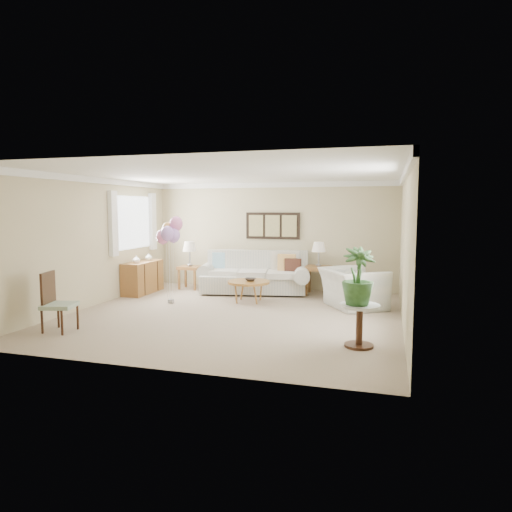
# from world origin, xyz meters

# --- Properties ---
(ground_plane) EXTENTS (6.00, 6.00, 0.00)m
(ground_plane) POSITION_xyz_m (0.00, 0.00, 0.00)
(ground_plane) COLOR tan
(room_shell) EXTENTS (6.04, 6.04, 2.60)m
(room_shell) POSITION_xyz_m (-0.11, 0.09, 1.63)
(room_shell) COLOR #C4B690
(room_shell) RESTS_ON ground
(wall_art_triptych) EXTENTS (1.35, 0.06, 0.65)m
(wall_art_triptych) POSITION_xyz_m (0.00, 2.96, 1.55)
(wall_art_triptych) COLOR black
(wall_art_triptych) RESTS_ON ground
(sofa) EXTENTS (2.81, 1.41, 0.97)m
(sofa) POSITION_xyz_m (-0.26, 2.28, 0.38)
(sofa) COLOR beige
(sofa) RESTS_ON ground
(end_table_left) EXTENTS (0.52, 0.47, 0.57)m
(end_table_left) POSITION_xyz_m (-1.93, 2.33, 0.47)
(end_table_left) COLOR #925934
(end_table_left) RESTS_ON ground
(end_table_right) EXTENTS (0.60, 0.55, 0.65)m
(end_table_right) POSITION_xyz_m (1.21, 2.46, 0.55)
(end_table_right) COLOR #925934
(end_table_right) RESTS_ON ground
(lamp_left) EXTENTS (0.34, 0.34, 0.61)m
(lamp_left) POSITION_xyz_m (-1.93, 2.33, 1.03)
(lamp_left) COLOR gray
(lamp_left) RESTS_ON end_table_left
(lamp_right) EXTENTS (0.32, 0.32, 0.56)m
(lamp_right) POSITION_xyz_m (1.21, 2.46, 1.08)
(lamp_right) COLOR gray
(lamp_right) RESTS_ON end_table_right
(coffee_table) EXTENTS (0.89, 0.89, 0.45)m
(coffee_table) POSITION_xyz_m (-0.07, 1.20, 0.42)
(coffee_table) COLOR olive
(coffee_table) RESTS_ON ground
(decor_bowl) EXTENTS (0.28, 0.28, 0.06)m
(decor_bowl) POSITION_xyz_m (-0.04, 1.21, 0.48)
(decor_bowl) COLOR #2B2520
(decor_bowl) RESTS_ON coffee_table
(armchair) EXTENTS (1.52, 1.57, 0.78)m
(armchair) POSITION_xyz_m (2.08, 1.27, 0.39)
(armchair) COLOR beige
(armchair) RESTS_ON ground
(side_table) EXTENTS (0.57, 0.57, 0.62)m
(side_table) POSITION_xyz_m (2.37, -1.37, 0.47)
(side_table) COLOR silver
(side_table) RESTS_ON ground
(potted_plant) EXTENTS (0.60, 0.60, 0.81)m
(potted_plant) POSITION_xyz_m (2.33, -1.39, 1.02)
(potted_plant) COLOR #204319
(potted_plant) RESTS_ON side_table
(accent_chair) EXTENTS (0.57, 0.57, 0.96)m
(accent_chair) POSITION_xyz_m (-2.38, -1.86, 0.50)
(accent_chair) COLOR #8EA38B
(accent_chair) RESTS_ON ground
(credenza) EXTENTS (0.46, 1.20, 0.74)m
(credenza) POSITION_xyz_m (-2.76, 1.50, 0.37)
(credenza) COLOR #925934
(credenza) RESTS_ON ground
(vase_white) EXTENTS (0.21, 0.21, 0.17)m
(vase_white) POSITION_xyz_m (-2.74, 1.21, 0.83)
(vase_white) COLOR white
(vase_white) RESTS_ON credenza
(vase_sage) EXTENTS (0.22, 0.22, 0.17)m
(vase_sage) POSITION_xyz_m (-2.74, 1.76, 0.83)
(vase_sage) COLOR silver
(vase_sage) RESTS_ON credenza
(balloon_cluster) EXTENTS (0.51, 0.47, 1.82)m
(balloon_cluster) POSITION_xyz_m (-1.59, 0.62, 1.49)
(balloon_cluster) COLOR gray
(balloon_cluster) RESTS_ON ground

